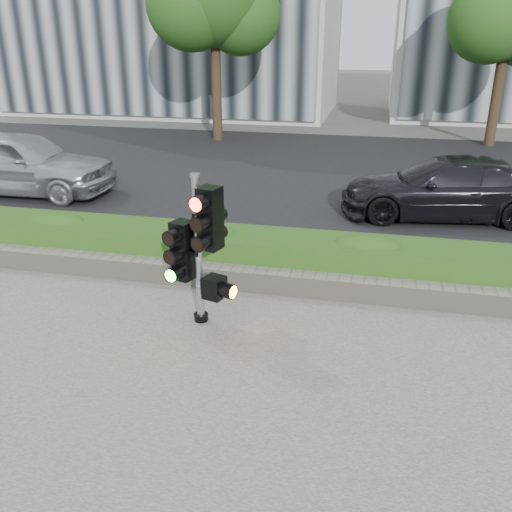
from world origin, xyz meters
name	(u,v)px	position (x,y,z in m)	size (l,w,h in m)	color
ground	(237,356)	(0.00, 0.00, 0.00)	(120.00, 120.00, 0.00)	#51514C
sidewalk	(165,511)	(0.00, -2.50, 0.01)	(16.00, 11.00, 0.03)	#9E9389
road	(322,173)	(0.00, 10.00, 0.01)	(60.00, 13.00, 0.02)	black
curb	(281,259)	(0.00, 3.15, 0.06)	(60.00, 0.25, 0.12)	gray
stone_wall	(267,280)	(0.00, 1.90, 0.20)	(12.00, 0.32, 0.34)	gray
hedge	(275,255)	(0.00, 2.55, 0.37)	(12.00, 1.00, 0.68)	#54882A
tree_right	(509,12)	(5.48, 15.55, 4.48)	(4.10, 3.58, 6.53)	black
traffic_signal	(201,243)	(-0.68, 0.76, 1.21)	(0.78, 0.64, 2.13)	black
car_silver	(21,163)	(-7.17, 6.12, 0.81)	(1.87, 4.65, 1.58)	#BABCC2
car_dark	(447,188)	(3.09, 6.46, 0.68)	(1.85, 4.54, 1.32)	black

